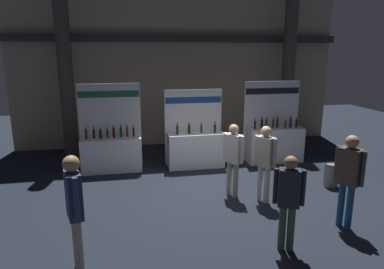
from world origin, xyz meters
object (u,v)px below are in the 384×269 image
visitor_0 (233,154)px  visitor_4 (265,157)px  exhibitor_booth_1 (195,147)px  trash_bin (331,175)px  exhibitor_booth_0 (111,150)px  visitor_2 (289,196)px  visitor_1 (349,172)px  visitor_3 (74,204)px  exhibitor_booth_2 (274,141)px

visitor_0 → visitor_4: bearing=19.9°
exhibitor_booth_1 → trash_bin: size_ratio=3.82×
trash_bin → visitor_4: (-2.02, -0.55, 0.74)m
visitor_0 → visitor_4: 0.73m
exhibitor_booth_0 → visitor_2: bearing=-57.8°
visitor_1 → visitor_2: size_ratio=1.09×
visitor_3 → visitor_4: size_ratio=1.07×
trash_bin → visitor_0: (-2.60, -0.11, 0.72)m
exhibitor_booth_0 → trash_bin: exhibitor_booth_0 is taller
exhibitor_booth_1 → exhibitor_booth_2: 2.44m
exhibitor_booth_0 → visitor_3: 4.69m
exhibitor_booth_1 → visitor_1: 4.63m
visitor_3 → exhibitor_booth_0: bearing=159.9°
exhibitor_booth_2 → visitor_4: (-1.46, -2.74, 0.41)m
trash_bin → visitor_1: visitor_1 is taller
visitor_2 → exhibitor_booth_0: bearing=145.6°
exhibitor_booth_2 → visitor_2: bearing=-111.6°
exhibitor_booth_0 → exhibitor_booth_1: exhibitor_booth_0 is taller
visitor_1 → visitor_3: (-4.81, -0.43, 0.00)m
exhibitor_booth_1 → exhibitor_booth_2: size_ratio=0.92×
trash_bin → visitor_0: bearing=-177.5°
visitor_2 → visitor_3: visitor_3 is taller
exhibitor_booth_0 → visitor_0: exhibitor_booth_0 is taller
exhibitor_booth_1 → trash_bin: 3.72m
visitor_4 → visitor_1: bearing=4.5°
trash_bin → visitor_4: size_ratio=0.33×
exhibitor_booth_2 → visitor_2: 5.01m
exhibitor_booth_2 → visitor_1: size_ratio=1.33×
visitor_0 → visitor_1: bearing=8.8°
exhibitor_booth_1 → visitor_4: 2.93m
exhibitor_booth_1 → trash_bin: exhibitor_booth_1 is taller
exhibitor_booth_0 → visitor_2: (2.98, -4.73, 0.38)m
exhibitor_booth_0 → visitor_3: exhibitor_booth_0 is taller
exhibitor_booth_0 → visitor_0: size_ratio=1.42×
exhibitor_booth_2 → visitor_3: 6.94m
visitor_1 → exhibitor_booth_1: bearing=-179.8°
exhibitor_booth_2 → visitor_4: size_ratio=1.39×
exhibitor_booth_2 → visitor_4: exhibitor_booth_2 is taller
visitor_1 → visitor_3: size_ratio=0.98×
visitor_2 → exhibitor_booth_2: bearing=91.8°
exhibitor_booth_0 → visitor_0: (2.78, -2.38, 0.42)m
exhibitor_booth_2 → visitor_0: size_ratio=1.41×
exhibitor_booth_0 → exhibitor_booth_1: size_ratio=1.09×
exhibitor_booth_1 → exhibitor_booth_2: bearing=0.3°
visitor_3 → visitor_4: (3.75, 1.83, -0.08)m
exhibitor_booth_1 → visitor_2: bearing=-82.7°
exhibitor_booth_1 → trash_bin: (3.00, -2.17, -0.30)m
exhibitor_booth_1 → visitor_2: exhibitor_booth_1 is taller
visitor_2 → visitor_4: (0.38, 1.91, 0.05)m
exhibitor_booth_2 → exhibitor_booth_0: bearing=179.0°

